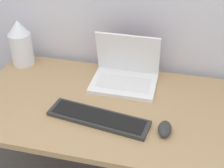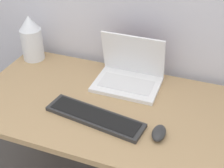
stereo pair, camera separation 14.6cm
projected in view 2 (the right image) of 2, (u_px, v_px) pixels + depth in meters
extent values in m
cube|color=tan|center=(101.00, 105.00, 1.51)|extent=(1.25, 0.71, 0.03)
cylinder|color=tan|center=(41.00, 105.00, 2.12)|extent=(0.05, 0.05, 0.72)
cylinder|color=tan|center=(213.00, 148.00, 1.79)|extent=(0.05, 0.05, 0.72)
cube|color=white|center=(127.00, 84.00, 1.62)|extent=(0.33, 0.24, 0.02)
cube|color=silver|center=(126.00, 84.00, 1.60)|extent=(0.27, 0.13, 0.00)
cube|color=white|center=(133.00, 55.00, 1.61)|extent=(0.33, 0.06, 0.24)
cube|color=black|center=(134.00, 53.00, 1.62)|extent=(0.29, 0.05, 0.20)
cube|color=#2D2D2D|center=(95.00, 117.00, 1.40)|extent=(0.47, 0.18, 0.02)
cube|color=black|center=(95.00, 115.00, 1.40)|extent=(0.43, 0.15, 0.00)
ellipsoid|color=#2D2D2D|center=(159.00, 133.00, 1.30)|extent=(0.06, 0.10, 0.04)
cylinder|color=white|center=(32.00, 44.00, 1.81)|extent=(0.12, 0.12, 0.19)
cone|color=white|center=(29.00, 23.00, 1.73)|extent=(0.12, 0.12, 0.08)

